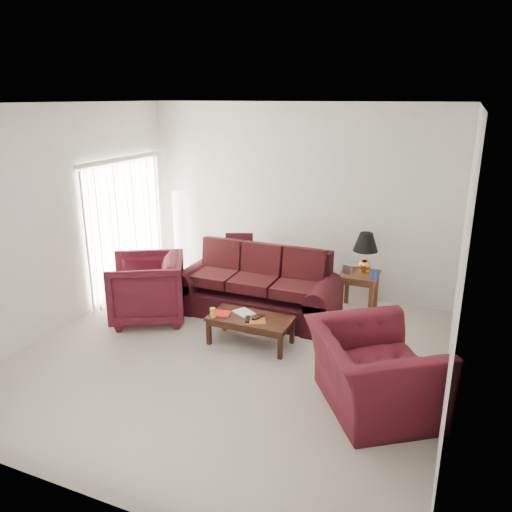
{
  "coord_description": "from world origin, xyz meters",
  "views": [
    {
      "loc": [
        2.45,
        -4.95,
        3.07
      ],
      "look_at": [
        0.0,
        0.85,
        1.05
      ],
      "focal_mm": 35.0,
      "sensor_mm": 36.0,
      "label": 1
    }
  ],
  "objects": [
    {
      "name": "magazine_red",
      "position": [
        -0.29,
        0.33,
        0.38
      ],
      "size": [
        0.28,
        0.23,
        0.01
      ],
      "primitive_type": "cube",
      "rotation": [
        0.0,
        0.0,
        0.15
      ],
      "color": "red",
      "rests_on": "coffee_table"
    },
    {
      "name": "remote_b",
      "position": [
        0.23,
        0.38,
        0.4
      ],
      "size": [
        0.12,
        0.19,
        0.02
      ],
      "primitive_type": "cube",
      "rotation": [
        0.0,
        0.0,
        -0.35
      ],
      "color": "black",
      "rests_on": "coffee_table"
    },
    {
      "name": "sofa",
      "position": [
        -0.17,
        1.27,
        0.48
      ],
      "size": [
        2.37,
        1.06,
        0.96
      ],
      "primitive_type": null,
      "rotation": [
        0.0,
        0.0,
        0.02
      ],
      "color": "black",
      "rests_on": "ground"
    },
    {
      "name": "armchair_left",
      "position": [
        -1.55,
        0.53,
        0.47
      ],
      "size": [
        1.38,
        1.37,
        0.93
      ],
      "primitive_type": "imported",
      "rotation": [
        0.0,
        0.0,
        -1.06
      ],
      "color": "#420F19",
      "rests_on": "ground"
    },
    {
      "name": "floor_lamp",
      "position": [
        -1.97,
        2.16,
        0.79
      ],
      "size": [
        0.33,
        0.33,
        1.57
      ],
      "primitive_type": null,
      "rotation": [
        0.0,
        0.0,
        -0.34
      ],
      "color": "white",
      "rests_on": "ground"
    },
    {
      "name": "armchair_right",
      "position": [
        1.81,
        -0.39,
        0.42
      ],
      "size": [
        1.64,
        1.69,
        0.83
      ],
      "primitive_type": "imported",
      "rotation": [
        0.0,
        0.0,
        2.17
      ],
      "color": "#49101A",
      "rests_on": "ground"
    },
    {
      "name": "clock",
      "position": [
        1.01,
        1.89,
        0.66
      ],
      "size": [
        0.15,
        0.1,
        0.14
      ],
      "primitive_type": "cube",
      "rotation": [
        0.0,
        0.0,
        -0.4
      ],
      "color": "silver",
      "rests_on": "end_table"
    },
    {
      "name": "floor",
      "position": [
        0.0,
        0.0,
        0.0
      ],
      "size": [
        5.0,
        5.0,
        0.0
      ],
      "primitive_type": "plane",
      "color": "beige",
      "rests_on": "ground"
    },
    {
      "name": "yellow_glass",
      "position": [
        -0.33,
        0.21,
        0.44
      ],
      "size": [
        0.09,
        0.09,
        0.13
      ],
      "primitive_type": "cylinder",
      "rotation": [
        0.0,
        0.0,
        -0.38
      ],
      "color": "gold",
      "rests_on": "coffee_table"
    },
    {
      "name": "picture_frame",
      "position": [
        1.07,
        2.23,
        0.67
      ],
      "size": [
        0.17,
        0.19,
        0.05
      ],
      "primitive_type": "cube",
      "rotation": [
        1.36,
        0.0,
        0.26
      ],
      "color": "#BBBBBF",
      "rests_on": "end_table"
    },
    {
      "name": "coffee_table",
      "position": [
        0.11,
        0.4,
        0.19
      ],
      "size": [
        1.09,
        0.57,
        0.37
      ],
      "primitive_type": null,
      "rotation": [
        0.0,
        0.0,
        -0.03
      ],
      "color": "black",
      "rests_on": "ground"
    },
    {
      "name": "magazine_orange",
      "position": [
        0.22,
        0.3,
        0.38
      ],
      "size": [
        0.31,
        0.28,
        0.01
      ],
      "primitive_type": "cube",
      "rotation": [
        0.0,
        0.0,
        0.45
      ],
      "color": "#BA5115",
      "rests_on": "coffee_table"
    },
    {
      "name": "end_table",
      "position": [
        1.17,
        1.99,
        0.3
      ],
      "size": [
        0.59,
        0.59,
        0.59
      ],
      "primitive_type": null,
      "rotation": [
        0.0,
        0.0,
        0.09
      ],
      "color": "#572F1E",
      "rests_on": "ground"
    },
    {
      "name": "remote_a",
      "position": [
        0.13,
        0.27,
        0.4
      ],
      "size": [
        0.11,
        0.2,
        0.02
      ],
      "primitive_type": "cube",
      "rotation": [
        0.0,
        0.0,
        0.34
      ],
      "color": "black",
      "rests_on": "coffee_table"
    },
    {
      "name": "throw_pillow",
      "position": [
        -0.81,
        2.07,
        0.75
      ],
      "size": [
        0.49,
        0.36,
        0.46
      ],
      "primitive_type": "cube",
      "rotation": [
        -0.21,
        0.0,
        0.38
      ],
      "color": "black",
      "rests_on": "sofa"
    },
    {
      "name": "blue_canister",
      "position": [
        1.41,
        1.8,
        0.67
      ],
      "size": [
        0.1,
        0.1,
        0.14
      ],
      "primitive_type": "cylinder",
      "rotation": [
        0.0,
        0.0,
        -0.09
      ],
      "color": "#173E97",
      "rests_on": "end_table"
    },
    {
      "name": "table_lamp",
      "position": [
        1.22,
        2.04,
        0.9
      ],
      "size": [
        0.47,
        0.47,
        0.61
      ],
      "primitive_type": null,
      "rotation": [
        0.0,
        0.0,
        -0.36
      ],
      "color": "#E8A048",
      "rests_on": "end_table"
    },
    {
      "name": "magazine_white",
      "position": [
        -0.02,
        0.48,
        0.38
      ],
      "size": [
        0.33,
        0.31,
        0.02
      ],
      "primitive_type": "cube",
      "rotation": [
        0.0,
        0.0,
        -0.53
      ],
      "color": "silver",
      "rests_on": "coffee_table"
    },
    {
      "name": "blinds",
      "position": [
        -2.42,
        1.3,
        1.08
      ],
      "size": [
        0.1,
        2.0,
        2.16
      ],
      "primitive_type": "cube",
      "color": "silver",
      "rests_on": "ground"
    }
  ]
}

